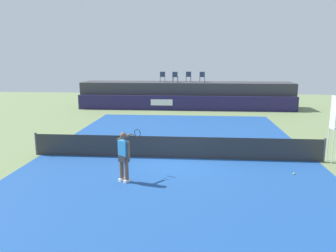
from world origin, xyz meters
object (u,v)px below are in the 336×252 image
net_post_near (36,144)px  tennis_player (124,155)px  spectator_chair_center (188,76)px  umpire_chair (335,124)px  spectator_chair_far_left (163,76)px  spectator_chair_left (175,76)px  tennis_ball (294,174)px  spectator_chair_right (202,76)px  net_post_far (324,150)px

net_post_near → tennis_player: tennis_player is taller
spectator_chair_center → umpire_chair: spectator_chair_center is taller
spectator_chair_far_left → spectator_chair_left: same height
spectator_chair_left → spectator_chair_center: size_ratio=1.00×
spectator_chair_left → net_post_near: spectator_chair_left is taller
tennis_player → tennis_ball: (6.11, 1.21, -0.92)m
tennis_player → tennis_ball: tennis_player is taller
spectator_chair_right → tennis_ball: 17.47m
spectator_chair_left → spectator_chair_right: bearing=5.8°
spectator_chair_right → net_post_near: (-7.54, -15.23, -2.19)m
spectator_chair_center → tennis_player: size_ratio=0.50×
spectator_chair_right → net_post_near: spectator_chair_right is taller
tennis_ball → net_post_near: bearing=170.8°
spectator_chair_far_left → net_post_far: bearing=-61.5°
net_post_far → tennis_ball: (-1.67, -1.74, -0.46)m
spectator_chair_right → net_post_far: size_ratio=0.89×
spectator_chair_right → tennis_player: spectator_chair_right is taller
spectator_chair_center → net_post_far: 16.78m
spectator_chair_left → umpire_chair: spectator_chair_left is taller
spectator_chair_far_left → spectator_chair_center: (2.23, 0.26, 0.00)m
spectator_chair_center → tennis_player: 18.63m
net_post_near → net_post_far: (12.40, 0.00, 0.00)m
spectator_chair_right → umpire_chair: bearing=-71.3°
tennis_player → spectator_chair_left: bearing=88.0°
spectator_chair_right → umpire_chair: (5.17, -15.24, -1.11)m
spectator_chair_far_left → net_post_near: 15.95m
spectator_chair_far_left → spectator_chair_left: 1.14m
spectator_chair_left → tennis_ball: 17.81m
net_post_far → spectator_chair_right: bearing=107.7°
net_post_far → tennis_player: 8.34m
net_post_near → spectator_chair_center: bearing=67.7°
spectator_chair_center → net_post_far: (6.03, -15.51, -2.19)m
spectator_chair_center → spectator_chair_right: same height
spectator_chair_left → spectator_chair_center: (1.12, 0.51, 0.00)m
spectator_chair_center → umpire_chair: 16.80m
spectator_chair_center → net_post_near: 16.90m
spectator_chair_right → net_post_far: spectator_chair_right is taller
net_post_far → spectator_chair_left: bearing=115.5°
tennis_ball → spectator_chair_center: bearing=104.2°
tennis_player → tennis_ball: bearing=11.2°
net_post_near → tennis_ball: size_ratio=14.71×
net_post_far → spectator_chair_far_left: bearing=118.5°
spectator_chair_right → net_post_far: bearing=-72.3°
spectator_chair_left → spectator_chair_right: 2.31m
tennis_ball → net_post_far: bearing=46.2°
spectator_chair_right → net_post_near: 17.13m
umpire_chair → tennis_ball: 3.05m
spectator_chair_left → net_post_far: spectator_chair_left is taller
spectator_chair_right → tennis_player: (-2.92, -18.18, -1.73)m
spectator_chair_far_left → tennis_ball: (6.59, -16.99, -2.66)m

